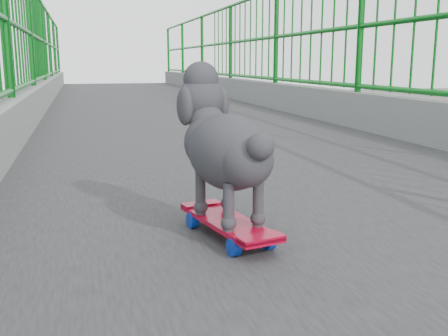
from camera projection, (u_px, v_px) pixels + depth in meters
railing at (300, 141)px, 2.29m from camera, size 3.00×24.00×1.42m
skateboard at (228, 224)px, 1.67m from camera, size 0.23×0.48×0.06m
poodle at (224, 144)px, 1.65m from camera, size 0.29×0.53×0.45m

